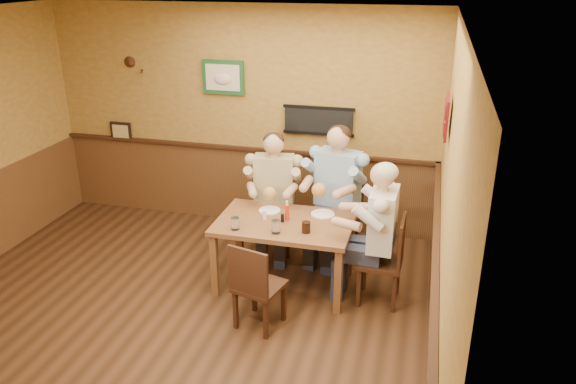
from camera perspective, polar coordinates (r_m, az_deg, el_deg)
name	(u,v)px	position (r m, az deg, el deg)	size (l,w,h in m)	color
room	(168,154)	(4.99, -12.13, 3.83)	(5.02, 5.03, 2.81)	#331D0F
dining_table	(285,229)	(5.84, -0.35, -3.79)	(1.40, 0.90, 0.75)	brown
chair_back_left	(275,215)	(6.62, -1.38, -2.40)	(0.43, 0.43, 0.93)	#3D2213
chair_back_right	(337,217)	(6.53, 4.97, -2.50)	(0.46, 0.46, 1.00)	#3D2213
chair_right_end	(380,260)	(5.73, 9.34, -6.79)	(0.43, 0.43, 0.94)	#3D2213
chair_near_side	(259,284)	(5.31, -2.92, -9.30)	(0.41, 0.41, 0.89)	#3D2213
diner_tan_shirt	(274,200)	(6.54, -1.40, -0.81)	(0.61, 0.61, 1.33)	#CABC8B
diner_blue_polo	(337,200)	(6.45, 5.03, -0.77)	(0.66, 0.66, 1.43)	#90B6D8
diner_white_elder	(381,242)	(5.64, 9.47, -5.00)	(0.62, 0.62, 1.34)	silver
water_glass_left	(235,224)	(5.63, -5.40, -3.21)	(0.09, 0.09, 0.13)	white
water_glass_mid	(276,227)	(5.53, -1.25, -3.54)	(0.09, 0.09, 0.13)	white
cola_tumbler	(306,227)	(5.55, 1.85, -3.59)	(0.09, 0.09, 0.11)	black
hot_sauce_bottle	(287,212)	(5.79, -0.10, -2.00)	(0.05, 0.05, 0.19)	red
salt_shaker	(264,215)	(5.83, -2.40, -2.32)	(0.04, 0.04, 0.10)	white
pepper_shaker	(282,218)	(5.77, -0.57, -2.66)	(0.04, 0.04, 0.09)	black
plate_far_left	(270,210)	(6.04, -1.88, -1.87)	(0.23, 0.23, 0.02)	white
plate_far_right	(323,214)	(5.96, 3.55, -2.25)	(0.25, 0.25, 0.02)	white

